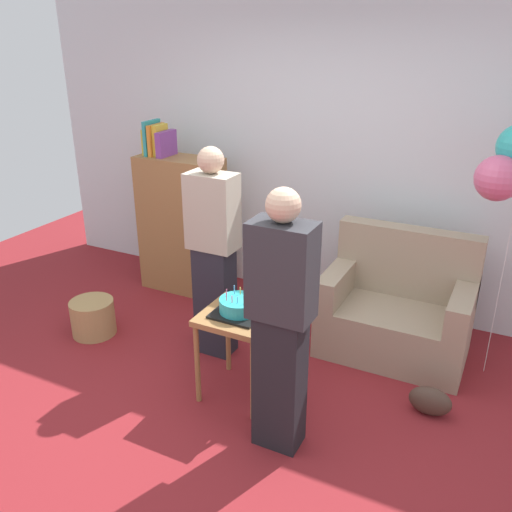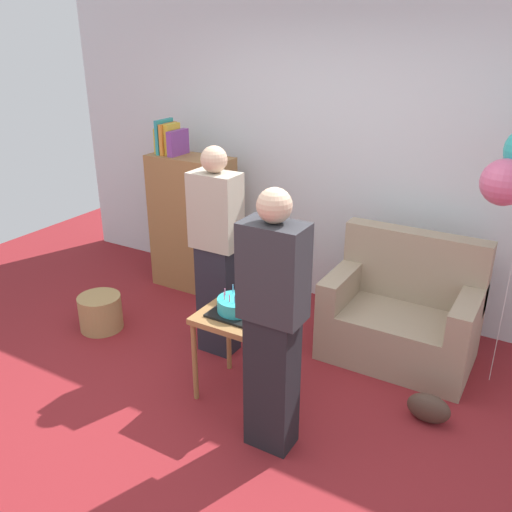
{
  "view_description": "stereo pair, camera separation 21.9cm",
  "coord_description": "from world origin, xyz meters",
  "px_view_note": "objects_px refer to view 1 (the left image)",
  "views": [
    {
      "loc": [
        1.49,
        -2.45,
        2.38
      ],
      "look_at": [
        -0.03,
        0.58,
        0.95
      ],
      "focal_mm": 38.14,
      "sensor_mm": 36.0,
      "label": 1
    },
    {
      "loc": [
        1.69,
        -2.35,
        2.38
      ],
      "look_at": [
        -0.03,
        0.58,
        0.95
      ],
      "focal_mm": 38.14,
      "sensor_mm": 36.0,
      "label": 2
    }
  ],
  "objects_px": {
    "side_table": "(239,326)",
    "birthday_cake": "(239,307)",
    "wicker_basket": "(93,317)",
    "balloon_bunch": "(510,162)",
    "person_blowing_candles": "(214,254)",
    "handbag": "(430,401)",
    "bookshelf": "(181,223)",
    "couch": "(397,311)",
    "person_holding_cake": "(281,324)"
  },
  "relations": [
    {
      "from": "couch",
      "to": "bookshelf",
      "type": "distance_m",
      "value": 2.15
    },
    {
      "from": "birthday_cake",
      "to": "wicker_basket",
      "type": "bearing_deg",
      "value": 173.95
    },
    {
      "from": "handbag",
      "to": "bookshelf",
      "type": "bearing_deg",
      "value": 160.78
    },
    {
      "from": "side_table",
      "to": "wicker_basket",
      "type": "xyz_separation_m",
      "value": [
        -1.48,
        0.16,
        -0.38
      ]
    },
    {
      "from": "birthday_cake",
      "to": "person_holding_cake",
      "type": "bearing_deg",
      "value": -35.92
    },
    {
      "from": "side_table",
      "to": "person_blowing_candles",
      "type": "relative_size",
      "value": 0.39
    },
    {
      "from": "side_table",
      "to": "person_blowing_candles",
      "type": "xyz_separation_m",
      "value": [
        -0.43,
        0.4,
        0.3
      ]
    },
    {
      "from": "birthday_cake",
      "to": "wicker_basket",
      "type": "height_order",
      "value": "birthday_cake"
    },
    {
      "from": "couch",
      "to": "person_holding_cake",
      "type": "relative_size",
      "value": 0.67
    },
    {
      "from": "bookshelf",
      "to": "birthday_cake",
      "type": "xyz_separation_m",
      "value": [
        1.29,
        -1.24,
        0.01
      ]
    },
    {
      "from": "bookshelf",
      "to": "person_blowing_candles",
      "type": "bearing_deg",
      "value": -44.32
    },
    {
      "from": "birthday_cake",
      "to": "balloon_bunch",
      "type": "relative_size",
      "value": 0.18
    },
    {
      "from": "balloon_bunch",
      "to": "person_holding_cake",
      "type": "bearing_deg",
      "value": -125.46
    },
    {
      "from": "side_table",
      "to": "wicker_basket",
      "type": "distance_m",
      "value": 1.53
    },
    {
      "from": "couch",
      "to": "side_table",
      "type": "distance_m",
      "value": 1.35
    },
    {
      "from": "person_blowing_candles",
      "to": "handbag",
      "type": "relative_size",
      "value": 5.82
    },
    {
      "from": "couch",
      "to": "person_holding_cake",
      "type": "height_order",
      "value": "person_holding_cake"
    },
    {
      "from": "birthday_cake",
      "to": "handbag",
      "type": "xyz_separation_m",
      "value": [
        1.23,
        0.36,
        -0.58
      ]
    },
    {
      "from": "bookshelf",
      "to": "person_holding_cake",
      "type": "distance_m",
      "value": 2.35
    },
    {
      "from": "couch",
      "to": "birthday_cake",
      "type": "xyz_separation_m",
      "value": [
        -0.83,
        -1.05,
        0.34
      ]
    },
    {
      "from": "person_blowing_candles",
      "to": "balloon_bunch",
      "type": "bearing_deg",
      "value": -1.58
    },
    {
      "from": "side_table",
      "to": "handbag",
      "type": "xyz_separation_m",
      "value": [
        1.23,
        0.36,
        -0.43
      ]
    },
    {
      "from": "person_holding_cake",
      "to": "handbag",
      "type": "xyz_separation_m",
      "value": [
        0.79,
        0.69,
        -0.73
      ]
    },
    {
      "from": "couch",
      "to": "person_holding_cake",
      "type": "xyz_separation_m",
      "value": [
        -0.38,
        -1.37,
        0.49
      ]
    },
    {
      "from": "couch",
      "to": "wicker_basket",
      "type": "relative_size",
      "value": 3.06
    },
    {
      "from": "bookshelf",
      "to": "wicker_basket",
      "type": "xyz_separation_m",
      "value": [
        -0.19,
        -1.09,
        -0.52
      ]
    },
    {
      "from": "person_holding_cake",
      "to": "balloon_bunch",
      "type": "xyz_separation_m",
      "value": [
        0.99,
        1.38,
        0.74
      ]
    },
    {
      "from": "handbag",
      "to": "balloon_bunch",
      "type": "height_order",
      "value": "balloon_bunch"
    },
    {
      "from": "bookshelf",
      "to": "handbag",
      "type": "bearing_deg",
      "value": -19.22
    },
    {
      "from": "side_table",
      "to": "wicker_basket",
      "type": "relative_size",
      "value": 1.76
    },
    {
      "from": "birthday_cake",
      "to": "couch",
      "type": "bearing_deg",
      "value": 51.67
    },
    {
      "from": "person_holding_cake",
      "to": "balloon_bunch",
      "type": "height_order",
      "value": "balloon_bunch"
    },
    {
      "from": "handbag",
      "to": "balloon_bunch",
      "type": "xyz_separation_m",
      "value": [
        0.2,
        0.7,
        1.48
      ]
    },
    {
      "from": "bookshelf",
      "to": "handbag",
      "type": "relative_size",
      "value": 5.75
    },
    {
      "from": "person_holding_cake",
      "to": "handbag",
      "type": "bearing_deg",
      "value": -116.77
    },
    {
      "from": "bookshelf",
      "to": "birthday_cake",
      "type": "relative_size",
      "value": 5.03
    },
    {
      "from": "side_table",
      "to": "balloon_bunch",
      "type": "height_order",
      "value": "balloon_bunch"
    },
    {
      "from": "birthday_cake",
      "to": "balloon_bunch",
      "type": "distance_m",
      "value": 1.99
    },
    {
      "from": "birthday_cake",
      "to": "balloon_bunch",
      "type": "bearing_deg",
      "value": 36.5
    },
    {
      "from": "side_table",
      "to": "person_blowing_candles",
      "type": "bearing_deg",
      "value": 136.96
    },
    {
      "from": "person_holding_cake",
      "to": "balloon_bunch",
      "type": "bearing_deg",
      "value": -103.28
    },
    {
      "from": "side_table",
      "to": "couch",
      "type": "bearing_deg",
      "value": 51.68
    },
    {
      "from": "side_table",
      "to": "birthday_cake",
      "type": "height_order",
      "value": "birthday_cake"
    },
    {
      "from": "wicker_basket",
      "to": "balloon_bunch",
      "type": "relative_size",
      "value": 0.2
    },
    {
      "from": "bookshelf",
      "to": "birthday_cake",
      "type": "distance_m",
      "value": 1.79
    },
    {
      "from": "couch",
      "to": "side_table",
      "type": "relative_size",
      "value": 1.74
    },
    {
      "from": "couch",
      "to": "birthday_cake",
      "type": "height_order",
      "value": "couch"
    },
    {
      "from": "side_table",
      "to": "birthday_cake",
      "type": "distance_m",
      "value": 0.15
    },
    {
      "from": "person_blowing_candles",
      "to": "balloon_bunch",
      "type": "height_order",
      "value": "balloon_bunch"
    },
    {
      "from": "wicker_basket",
      "to": "balloon_bunch",
      "type": "distance_m",
      "value": 3.36
    }
  ]
}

